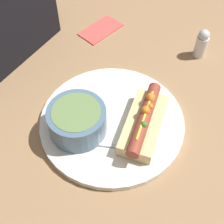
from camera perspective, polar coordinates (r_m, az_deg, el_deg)
ground_plane at (r=0.64m, az=0.00°, el=-2.21°), size 4.00×4.00×0.00m
dinner_plate at (r=0.64m, az=0.00°, el=-1.84°), size 0.29×0.29×0.01m
hot_dog at (r=0.61m, az=5.87°, el=-1.82°), size 0.17×0.10×0.06m
soup_bowl at (r=0.60m, az=-6.39°, el=-1.43°), size 0.11×0.11×0.06m
spoon at (r=0.60m, az=-6.92°, el=-5.16°), size 0.09×0.17×0.01m
napkin at (r=0.85m, az=-2.06°, el=14.91°), size 0.12×0.08×0.01m
salt_shaker at (r=0.79m, az=16.08°, el=11.97°), size 0.03×0.03×0.07m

